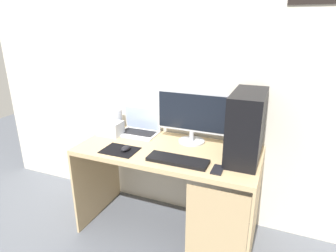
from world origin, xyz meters
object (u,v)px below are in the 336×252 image
projector (110,128)px  speaker (118,119)px  pc_tower (247,126)px  cell_phone (218,170)px  keyboard (178,160)px  laptop (139,128)px  mouse_left (126,148)px  monitor (192,116)px

projector → speaker: bearing=97.1°
pc_tower → cell_phone: pc_tower is taller
keyboard → cell_phone: bearing=-3.5°
pc_tower → keyboard: (-0.40, -0.24, -0.22)m
pc_tower → cell_phone: bearing=-115.8°
cell_phone → laptop: bearing=152.5°
pc_tower → projector: pc_tower is taller
speaker → keyboard: (0.72, -0.42, -0.08)m
speaker → keyboard: speaker is taller
speaker → mouse_left: (0.31, -0.40, -0.07)m
laptop → projector: 0.24m
mouse_left → cell_phone: mouse_left is taller
projector → keyboard: (0.70, -0.26, -0.05)m
monitor → cell_phone: monitor is taller
speaker → monitor: bearing=-4.5°
mouse_left → cell_phone: (0.69, -0.04, -0.02)m
monitor → mouse_left: 0.56m
speaker → projector: (0.02, -0.16, -0.03)m
pc_tower → speaker: pc_tower is taller
projector → cell_phone: bearing=-15.6°
laptop → cell_phone: size_ratio=2.53×
laptop → projector: (-0.21, -0.13, 0.01)m
speaker → projector: bearing=-82.9°
projector → mouse_left: (0.29, -0.24, -0.04)m
pc_tower → speaker: (-1.13, 0.18, -0.15)m
keyboard → mouse_left: 0.42m
laptop → projector: laptop is taller
monitor → cell_phone: size_ratio=4.36×
mouse_left → cell_phone: size_ratio=0.74×
keyboard → mouse_left: mouse_left is taller
speaker → pc_tower: bearing=-8.9°
monitor → laptop: (-0.47, 0.02, -0.17)m
pc_tower → projector: (-1.11, 0.02, -0.17)m
pc_tower → keyboard: size_ratio=1.12×
keyboard → mouse_left: size_ratio=4.38×
pc_tower → monitor: bearing=164.0°
mouse_left → speaker: bearing=127.8°
speaker → mouse_left: speaker is taller
projector → pc_tower: bearing=-0.9°
speaker → mouse_left: bearing=-52.2°
speaker → cell_phone: speaker is taller
projector → cell_phone: (0.98, -0.28, -0.05)m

